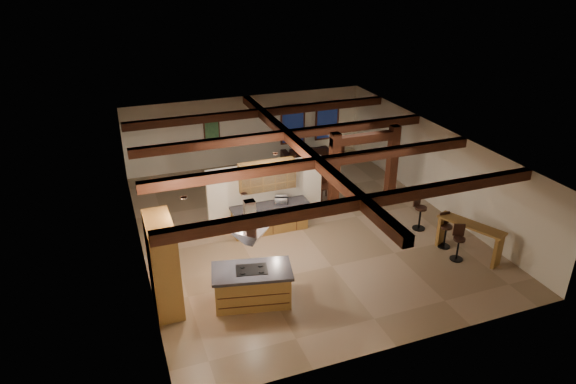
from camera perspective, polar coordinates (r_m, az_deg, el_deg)
name	(u,v)px	position (r m, az deg, el deg)	size (l,w,h in m)	color
ground	(300,227)	(16.85, 1.35, -3.89)	(12.00, 12.00, 0.00)	tan
room_walls	(301,177)	(16.06, 1.41, 1.67)	(12.00, 12.00, 12.00)	white
ceiling_beams	(301,148)	(15.70, 1.45, 4.95)	(10.00, 12.00, 0.28)	#35150D
timber_posts	(364,162)	(17.49, 8.45, 3.36)	(2.50, 0.30, 2.90)	#35150D
partition_wall	(266,195)	(16.47, -2.49, -0.33)	(3.80, 0.18, 2.20)	white
pantry_cabinet	(163,265)	(13.11, -13.68, -7.83)	(0.67, 1.60, 2.40)	olive
back_counter	(270,218)	(16.42, -2.03, -2.85)	(2.50, 0.66, 0.94)	olive
upper_display_cabinet	(267,176)	(15.99, -2.33, 1.82)	(1.80, 0.36, 0.95)	olive
range_hood	(251,242)	(12.55, -4.16, -5.57)	(1.10, 1.10, 1.40)	silver
back_windows	(310,122)	(22.31, 2.47, 7.73)	(2.70, 0.07, 1.70)	#35150D
framed_art	(212,129)	(21.03, -8.48, 6.95)	(0.65, 0.05, 0.85)	#35150D
recessed_cans	(237,180)	(13.22, -5.67, 1.33)	(3.16, 2.46, 0.03)	silver
kitchen_island	(252,286)	(13.25, -3.99, -10.34)	(2.18, 1.47, 1.00)	olive
dining_table	(296,187)	(18.92, 0.90, 0.61)	(1.80, 1.00, 0.63)	#371C0D
sofa	(306,153)	(22.19, 2.00, 4.37)	(2.08, 0.81, 0.61)	black
microwave	(281,199)	(16.26, -0.76, -0.84)	(0.40, 0.27, 0.22)	silver
bar_counter	(470,234)	(15.95, 19.54, -4.43)	(1.26, 1.99, 1.03)	olive
side_table	(338,150)	(22.79, 5.61, 4.68)	(0.40, 0.40, 0.49)	#35150D
table_lamp	(339,140)	(22.63, 5.65, 5.76)	(0.25, 0.25, 0.30)	black
bar_stool_a	(458,242)	(15.70, 18.40, -5.33)	(0.41, 0.42, 1.09)	black
bar_stool_b	(445,230)	(16.23, 17.06, -4.06)	(0.39, 0.39, 1.10)	black
bar_stool_c	(419,212)	(17.01, 14.39, -2.13)	(0.44, 0.46, 1.20)	black
dining_chairs	(296,178)	(18.78, 0.91, 1.58)	(2.10, 2.10, 1.31)	#35150D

